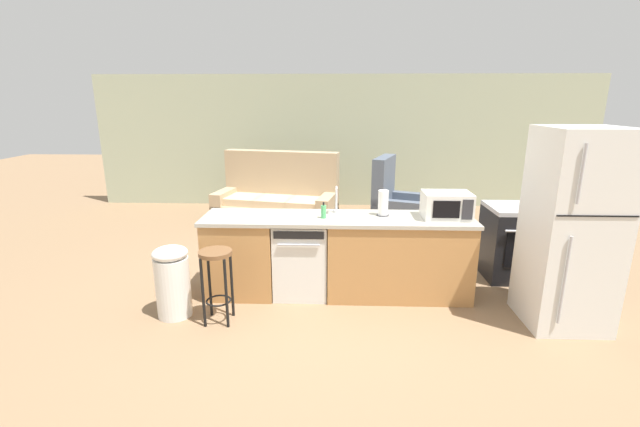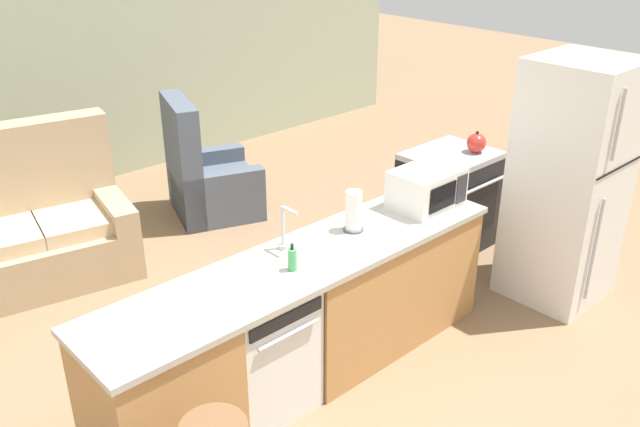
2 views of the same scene
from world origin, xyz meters
The scene contains 13 objects.
ground_plane centered at (0.00, 0.00, 0.00)m, with size 24.00×24.00×0.00m, color #896B4C.
wall_back centered at (0.30, 4.20, 1.30)m, with size 10.00×0.06×2.60m.
kitchen_counter centered at (0.24, 0.00, 0.42)m, with size 2.94×0.66×0.90m.
dishwasher centered at (-0.25, 0.00, 0.42)m, with size 0.58×0.61×0.84m.
stove_range centered at (2.35, 0.55, 0.45)m, with size 0.76×0.68×0.90m.
refrigerator centered at (2.35, -0.55, 0.95)m, with size 0.72×0.73×1.90m.
microwave centered at (1.31, 0.00, 1.04)m, with size 0.50×0.37×0.28m.
sink_faucet centered at (0.14, 0.18, 1.03)m, with size 0.07×0.18×0.30m.
paper_towel_roll centered at (0.65, 0.07, 1.04)m, with size 0.14×0.14×0.28m.
soap_bottle centered at (0.00, -0.06, 0.97)m, with size 0.06×0.06×0.18m.
kettle centered at (2.52, 0.42, 0.99)m, with size 0.21×0.17×0.19m.
couch centered at (-0.86, 2.62, 0.39)m, with size 2.14×1.28×1.27m.
armchair centered at (1.13, 2.62, 0.35)m, with size 1.04×1.07×1.20m.
Camera 2 is at (-2.27, -2.76, 2.93)m, focal length 38.00 mm.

